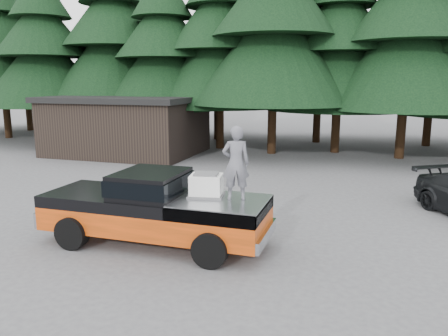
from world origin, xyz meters
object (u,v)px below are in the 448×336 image
(pickup_truck, at_px, (155,219))
(utility_building, at_px, (127,125))
(man_on_bed, at_px, (236,163))
(air_compressor, at_px, (206,186))

(pickup_truck, distance_m, utility_building, 14.95)
(pickup_truck, xyz_separation_m, man_on_bed, (2.12, 0.17, 1.57))
(air_compressor, distance_m, man_on_bed, 1.02)
(pickup_truck, bearing_deg, utility_building, 122.48)
(pickup_truck, distance_m, air_compressor, 1.64)
(air_compressor, distance_m, utility_building, 15.49)
(pickup_truck, height_order, man_on_bed, man_on_bed)
(pickup_truck, height_order, air_compressor, air_compressor)
(air_compressor, height_order, utility_building, utility_building)
(air_compressor, height_order, man_on_bed, man_on_bed)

